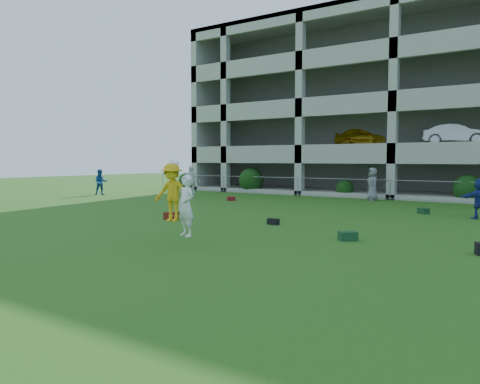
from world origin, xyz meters
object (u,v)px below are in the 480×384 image
Objects in this scene: bystander_a at (101,182)px; parking_garage at (427,109)px; frisbee_contest at (176,196)px; bystander_d at (480,199)px; bystander_b at (191,182)px; bystander_c at (373,184)px.

bystander_a is 23.68m from parking_garage.
frisbee_contest is (16.21, -10.60, 0.48)m from bystander_a.
bystander_d is 17.21m from parking_garage.
bystander_b is 0.95× the size of frisbee_contest.
bystander_a is 22.57m from bystander_d.
bystander_c reaches higher than bystander_d.
bystander_d is at bearing 6.62° from bystander_c.
bystander_d is 0.05× the size of parking_garage.
parking_garage is (17.06, 15.59, 5.17)m from bystander_a.
frisbee_contest reaches higher than bystander_a.
parking_garage reaches higher than bystander_b.
bystander_d is (6.22, -5.75, -0.13)m from bystander_c.
bystander_b is at bearing -38.95° from bystander_a.
bystander_a is 0.06× the size of parking_garage.
bystander_d is 0.78× the size of frisbee_contest.
bystander_a reaches higher than bystander_d.
bystander_c is at bearing -94.17° from parking_garage.
bystander_c is 1.17× the size of bystander_d.
bystander_c is (9.91, 4.29, -0.04)m from bystander_b.
frisbee_contest is at bearing -91.87° from parking_garage.
bystander_d is (22.57, 0.14, -0.04)m from bystander_a.
frisbee_contest is at bearing -83.94° from bystander_b.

